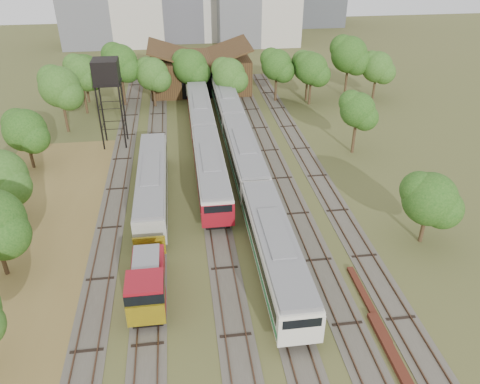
{
  "coord_description": "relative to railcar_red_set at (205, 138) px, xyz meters",
  "views": [
    {
      "loc": [
        -4.77,
        -19.47,
        24.91
      ],
      "look_at": [
        0.38,
        18.44,
        2.5
      ],
      "focal_mm": 35.0,
      "sensor_mm": 36.0,
      "label": 1
    }
  ],
  "objects": [
    {
      "name": "ground",
      "position": [
        2.0,
        -32.58,
        -1.98
      ],
      "size": [
        240.0,
        240.0,
        0.0
      ],
      "primitive_type": "plane",
      "color": "#475123",
      "rests_on": "ground"
    },
    {
      "name": "dry_grass_patch",
      "position": [
        -16.0,
        -24.58,
        -1.96
      ],
      "size": [
        14.0,
        60.0,
        0.04
      ],
      "primitive_type": "cube",
      "color": "brown",
      "rests_on": "ground"
    },
    {
      "name": "tracks",
      "position": [
        1.33,
        -7.58,
        -1.94
      ],
      "size": [
        24.6,
        80.0,
        0.19
      ],
      "color": "#4C473D",
      "rests_on": "ground"
    },
    {
      "name": "railcar_red_set",
      "position": [
        0.0,
        0.0,
        0.0
      ],
      "size": [
        3.02,
        34.58,
        3.74
      ],
      "color": "black",
      "rests_on": "ground"
    },
    {
      "name": "railcar_green_set",
      "position": [
        4.0,
        -5.49,
        0.04
      ],
      "size": [
        3.09,
        52.08,
        3.82
      ],
      "color": "black",
      "rests_on": "ground"
    },
    {
      "name": "railcar_rear",
      "position": [
        0.0,
        27.25,
        0.07
      ],
      "size": [
        3.13,
        16.08,
        3.87
      ],
      "color": "black",
      "rests_on": "ground"
    },
    {
      "name": "shunter_locomotive",
      "position": [
        -6.0,
        -25.11,
        -0.3
      ],
      "size": [
        2.68,
        8.1,
        3.51
      ],
      "color": "black",
      "rests_on": "ground"
    },
    {
      "name": "old_grey_coach",
      "position": [
        -6.0,
        -10.24,
        -0.02
      ],
      "size": [
        2.9,
        18.0,
        3.58
      ],
      "color": "black",
      "rests_on": "ground"
    },
    {
      "name": "water_tower",
      "position": [
        -11.06,
        4.18,
        7.13
      ],
      "size": [
        3.12,
        3.12,
        10.8
      ],
      "color": "black",
      "rests_on": "ground"
    },
    {
      "name": "rail_pile_near",
      "position": [
        10.0,
        -34.04,
        -1.8
      ],
      "size": [
        0.69,
        10.34,
        0.34
      ],
      "primitive_type": "cube",
      "color": "#552418",
      "rests_on": "ground"
    },
    {
      "name": "rail_pile_far",
      "position": [
        10.2,
        -27.59,
        -1.85
      ],
      "size": [
        0.5,
        7.99,
        0.26
      ],
      "primitive_type": "cube",
      "color": "#552418",
      "rests_on": "ground"
    },
    {
      "name": "maintenance_shed",
      "position": [
        1.0,
        25.4,
        0.94
      ],
      "size": [
        16.45,
        11.55,
        7.58
      ],
      "color": "#392514",
      "rests_on": "ground"
    },
    {
      "name": "tree_band_left",
      "position": [
        -17.89,
        -7.47,
        3.01
      ],
      "size": [
        8.17,
        67.97,
        8.81
      ],
      "color": "#382616",
      "rests_on": "ground"
    },
    {
      "name": "tree_band_far",
      "position": [
        6.38,
        17.78,
        3.73
      ],
      "size": [
        49.03,
        9.47,
        9.46
      ],
      "color": "#382616",
      "rests_on": "ground"
    },
    {
      "name": "tree_band_right",
      "position": [
        17.6,
        -1.89,
        3.12
      ],
      "size": [
        5.21,
        40.83,
        7.91
      ],
      "color": "#382616",
      "rests_on": "ground"
    }
  ]
}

